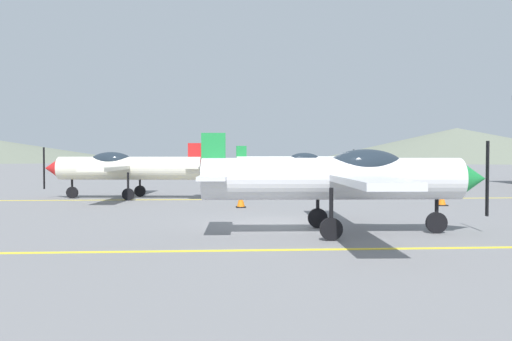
{
  "coord_description": "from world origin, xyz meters",
  "views": [
    {
      "loc": [
        -1.81,
        -13.82,
        1.9
      ],
      "look_at": [
        -0.32,
        10.0,
        1.2
      ],
      "focal_mm": 36.19,
      "sensor_mm": 36.0,
      "label": 1
    }
  ],
  "objects_px": {
    "airplane_far": "(295,164)",
    "traffic_cone_side": "(442,198)",
    "airplane_mid": "(124,167)",
    "traffic_cone_front": "(241,200)",
    "car_sedan": "(390,171)",
    "airplane_near": "(343,177)"
  },
  "relations": [
    {
      "from": "airplane_near",
      "to": "traffic_cone_side",
      "type": "distance_m",
      "value": 8.58
    },
    {
      "from": "airplane_mid",
      "to": "traffic_cone_front",
      "type": "bearing_deg",
      "value": -40.48
    },
    {
      "from": "airplane_near",
      "to": "traffic_cone_front",
      "type": "height_order",
      "value": "airplane_near"
    },
    {
      "from": "car_sedan",
      "to": "traffic_cone_side",
      "type": "bearing_deg",
      "value": -101.64
    },
    {
      "from": "airplane_near",
      "to": "car_sedan",
      "type": "distance_m",
      "value": 24.58
    },
    {
      "from": "airplane_far",
      "to": "traffic_cone_side",
      "type": "bearing_deg",
      "value": -68.9
    },
    {
      "from": "airplane_near",
      "to": "airplane_mid",
      "type": "relative_size",
      "value": 1.0
    },
    {
      "from": "airplane_mid",
      "to": "car_sedan",
      "type": "relative_size",
      "value": 1.82
    },
    {
      "from": "car_sedan",
      "to": "traffic_cone_front",
      "type": "relative_size",
      "value": 7.59
    },
    {
      "from": "airplane_near",
      "to": "car_sedan",
      "type": "relative_size",
      "value": 1.82
    },
    {
      "from": "traffic_cone_front",
      "to": "traffic_cone_side",
      "type": "relative_size",
      "value": 1.0
    },
    {
      "from": "airplane_far",
      "to": "car_sedan",
      "type": "distance_m",
      "value": 9.41
    },
    {
      "from": "traffic_cone_front",
      "to": "car_sedan",
      "type": "bearing_deg",
      "value": 56.49
    },
    {
      "from": "airplane_near",
      "to": "airplane_far",
      "type": "relative_size",
      "value": 1.0
    },
    {
      "from": "airplane_mid",
      "to": "traffic_cone_side",
      "type": "height_order",
      "value": "airplane_mid"
    },
    {
      "from": "airplane_mid",
      "to": "car_sedan",
      "type": "height_order",
      "value": "airplane_mid"
    },
    {
      "from": "airplane_near",
      "to": "airplane_mid",
      "type": "distance_m",
      "value": 12.93
    },
    {
      "from": "airplane_near",
      "to": "airplane_far",
      "type": "bearing_deg",
      "value": 85.93
    },
    {
      "from": "airplane_near",
      "to": "airplane_mid",
      "type": "height_order",
      "value": "same"
    },
    {
      "from": "traffic_cone_side",
      "to": "airplane_mid",
      "type": "bearing_deg",
      "value": 162.16
    },
    {
      "from": "airplane_mid",
      "to": "airplane_far",
      "type": "height_order",
      "value": "same"
    },
    {
      "from": "airplane_mid",
      "to": "airplane_far",
      "type": "relative_size",
      "value": 1.0
    }
  ]
}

